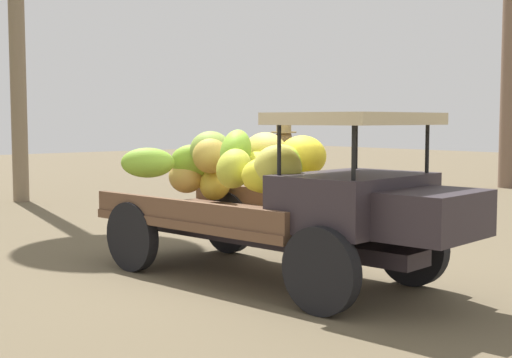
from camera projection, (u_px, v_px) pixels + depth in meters
The scene contains 3 objects.
ground_plane at pixel (286, 279), 7.95m from camera, with size 60.00×60.00×0.00m, color brown.
truck at pixel (283, 192), 7.86m from camera, with size 4.57×2.13×1.85m.
farmer at pixel (283, 179), 9.61m from camera, with size 0.52×0.48×1.72m.
Camera 1 is at (5.70, -5.38, 1.78)m, focal length 49.83 mm.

